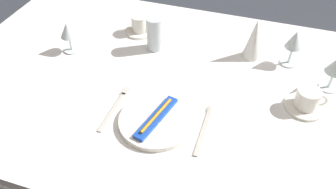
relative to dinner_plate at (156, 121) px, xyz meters
name	(u,v)px	position (x,y,z in m)	size (l,w,h in m)	color
dining_table	(179,100)	(0.02, 0.21, -0.09)	(1.80, 1.11, 0.74)	white
dinner_plate	(156,121)	(0.00, 0.00, 0.00)	(0.25, 0.25, 0.02)	white
toothbrush_package	(156,117)	(0.00, 0.00, 0.02)	(0.08, 0.21, 0.02)	blue
fork_outer	(116,106)	(-0.16, 0.03, -0.01)	(0.02, 0.22, 0.00)	beige
spoon_soup	(206,123)	(0.15, 0.05, -0.01)	(0.03, 0.22, 0.01)	beige
saucer_left	(140,31)	(-0.25, 0.49, 0.00)	(0.13, 0.13, 0.01)	white
coffee_cup_left	(140,23)	(-0.25, 0.49, 0.04)	(0.10, 0.07, 0.07)	white
saucer_right	(304,107)	(0.46, 0.22, 0.00)	(0.14, 0.14, 0.01)	white
coffee_cup_right	(308,98)	(0.46, 0.22, 0.03)	(0.10, 0.08, 0.07)	white
wine_glass_centre	(294,42)	(0.39, 0.46, 0.09)	(0.07, 0.07, 0.15)	silver
wine_glass_left	(68,32)	(-0.47, 0.27, 0.08)	(0.07, 0.07, 0.13)	silver
drink_tumbler	(155,34)	(-0.15, 0.40, 0.06)	(0.07, 0.07, 0.14)	silver
napkin_folded	(254,39)	(0.24, 0.46, 0.07)	(0.08, 0.08, 0.17)	white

